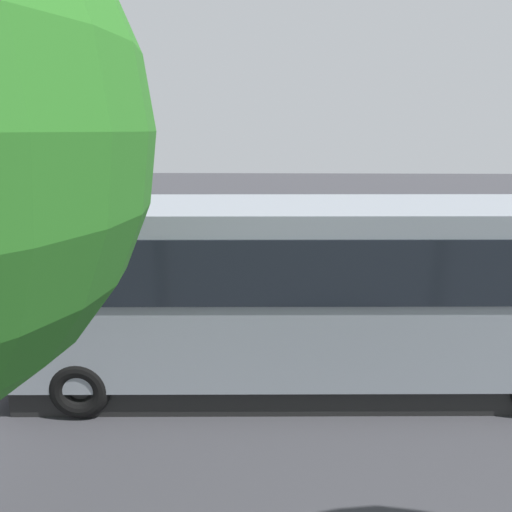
% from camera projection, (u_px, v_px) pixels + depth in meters
% --- Properties ---
extents(ground_plane, '(80.00, 80.00, 0.00)m').
position_uv_depth(ground_plane, '(286.00, 296.00, 13.78)').
color(ground_plane, '#38383D').
extents(tour_bus, '(10.45, 2.87, 3.25)m').
position_uv_depth(tour_bus, '(305.00, 295.00, 8.69)').
color(tour_bus, '#8C939E').
rests_on(tour_bus, ground_plane).
extents(spectator_far_left, '(0.57, 0.39, 1.68)m').
position_uv_depth(spectator_far_left, '(381.00, 285.00, 11.40)').
color(spectator_far_left, black).
rests_on(spectator_far_left, ground_plane).
extents(spectator_left, '(0.57, 0.32, 1.66)m').
position_uv_depth(spectator_left, '(321.00, 288.00, 11.27)').
color(spectator_left, '#473823').
rests_on(spectator_left, ground_plane).
extents(spectator_centre, '(0.58, 0.34, 1.80)m').
position_uv_depth(spectator_centre, '(268.00, 280.00, 11.52)').
color(spectator_centre, black).
rests_on(spectator_centre, ground_plane).
extents(parked_motorcycle_silver, '(2.04, 0.69, 0.99)m').
position_uv_depth(parked_motorcycle_silver, '(229.00, 317.00, 10.86)').
color(parked_motorcycle_silver, black).
rests_on(parked_motorcycle_silver, ground_plane).
extents(stunt_motorcycle, '(1.85, 0.90, 1.86)m').
position_uv_depth(stunt_motorcycle, '(177.00, 236.00, 16.50)').
color(stunt_motorcycle, black).
rests_on(stunt_motorcycle, ground_plane).
extents(traffic_cone, '(0.34, 0.34, 0.63)m').
position_uv_depth(traffic_cone, '(248.00, 256.00, 16.84)').
color(traffic_cone, orange).
rests_on(traffic_cone, ground_plane).
extents(bay_line_a, '(0.21, 3.96, 0.01)m').
position_uv_depth(bay_line_a, '(474.00, 293.00, 13.98)').
color(bay_line_a, white).
rests_on(bay_line_a, ground_plane).
extents(bay_line_b, '(0.20, 3.72, 0.01)m').
position_uv_depth(bay_line_b, '(379.00, 292.00, 14.05)').
color(bay_line_b, white).
rests_on(bay_line_b, ground_plane).
extents(bay_line_c, '(0.21, 3.84, 0.01)m').
position_uv_depth(bay_line_c, '(285.00, 292.00, 14.13)').
color(bay_line_c, white).
rests_on(bay_line_c, ground_plane).
extents(bay_line_d, '(0.22, 4.35, 0.01)m').
position_uv_depth(bay_line_d, '(192.00, 291.00, 14.20)').
color(bay_line_d, white).
rests_on(bay_line_d, ground_plane).
extents(bay_line_e, '(0.21, 4.11, 0.01)m').
position_uv_depth(bay_line_e, '(100.00, 290.00, 14.27)').
color(bay_line_e, white).
rests_on(bay_line_e, ground_plane).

